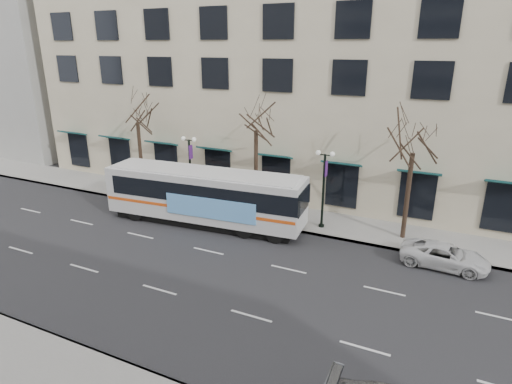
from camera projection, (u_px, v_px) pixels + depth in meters
The scene contains 11 objects.
ground at pixel (186, 269), 22.92m from camera, with size 160.00×160.00×0.00m, color black.
sidewalk_far at pixel (325, 223), 28.57m from camera, with size 80.00×4.00×0.15m, color gray.
building_hotel at pixel (294, 37), 37.75m from camera, with size 40.00×20.00×24.00m, color #C1B593.
building_far_upblock at pixel (15, 21), 51.61m from camera, with size 28.00×20.00×28.00m, color #999993.
tree_far_left at pixel (136, 110), 32.28m from camera, with size 3.60×3.60×8.34m.
tree_far_mid at pixel (256, 116), 28.18m from camera, with size 3.60×3.60×8.55m.
tree_far_right at pixel (415, 137), 24.31m from camera, with size 3.60×3.60×8.06m.
lamp_post_left at pixel (190, 167), 30.98m from camera, with size 1.22×0.45×5.21m.
lamp_post_right at pixel (324, 186), 26.95m from camera, with size 1.22×0.45×5.21m.
city_bus at pixel (206, 195), 28.14m from camera, with size 13.64×4.05×3.64m.
white_pickup at pixel (444, 256), 22.99m from camera, with size 2.09×4.53×1.26m, color silver.
Camera 1 is at (12.06, -16.77, 11.40)m, focal length 30.00 mm.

